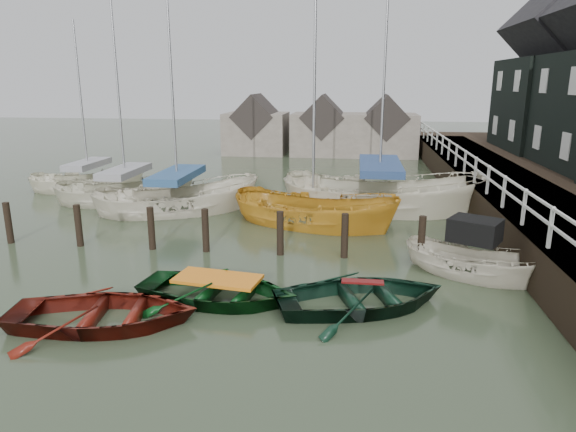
# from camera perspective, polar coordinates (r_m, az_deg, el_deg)

# --- Properties ---
(ground) EXTENTS (120.00, 120.00, 0.00)m
(ground) POSITION_cam_1_polar(r_m,az_deg,el_deg) (13.69, -7.76, -8.12)
(ground) COLOR #313D27
(ground) RESTS_ON ground
(pier) EXTENTS (3.04, 32.00, 2.70)m
(pier) POSITION_cam_1_polar(r_m,az_deg,el_deg) (23.40, 22.34, 2.36)
(pier) COLOR black
(pier) RESTS_ON ground
(mooring_pilings) EXTENTS (13.72, 0.22, 1.80)m
(mooring_pilings) POSITION_cam_1_polar(r_m,az_deg,el_deg) (16.53, -8.84, -2.27)
(mooring_pilings) COLOR black
(mooring_pilings) RESTS_ON ground
(far_sheds) EXTENTS (14.00, 4.08, 4.39)m
(far_sheds) POSITION_cam_1_polar(r_m,az_deg,el_deg) (38.38, 3.68, 9.61)
(far_sheds) COLOR #665B51
(far_sheds) RESTS_ON ground
(rowboat_red) EXTENTS (4.56, 3.56, 0.86)m
(rowboat_red) POSITION_cam_1_polar(r_m,az_deg,el_deg) (12.44, -19.70, -11.33)
(rowboat_red) COLOR #56140C
(rowboat_red) RESTS_ON ground
(rowboat_green) EXTENTS (4.41, 3.44, 0.84)m
(rowboat_green) POSITION_cam_1_polar(r_m,az_deg,el_deg) (13.05, -7.73, -9.30)
(rowboat_green) COLOR black
(rowboat_green) RESTS_ON ground
(rowboat_dkgreen) EXTENTS (4.95, 4.23, 0.87)m
(rowboat_dkgreen) POSITION_cam_1_polar(r_m,az_deg,el_deg) (12.69, 8.18, -10.03)
(rowboat_dkgreen) COLOR black
(rowboat_dkgreen) RESTS_ON ground
(motorboat) EXTENTS (4.21, 3.25, 2.38)m
(motorboat) POSITION_cam_1_polar(r_m,az_deg,el_deg) (15.32, 19.80, -5.92)
(motorboat) COLOR beige
(motorboat) RESTS_ON ground
(sailboat_a) EXTENTS (6.49, 4.21, 10.30)m
(sailboat_a) POSITION_cam_1_polar(r_m,az_deg,el_deg) (24.22, -17.45, 1.61)
(sailboat_a) COLOR beige
(sailboat_a) RESTS_ON ground
(sailboat_b) EXTENTS (7.24, 5.08, 11.82)m
(sailboat_b) POSITION_cam_1_polar(r_m,az_deg,el_deg) (21.89, -12.03, 0.61)
(sailboat_b) COLOR beige
(sailboat_b) RESTS_ON ground
(sailboat_c) EXTENTS (7.15, 4.58, 11.28)m
(sailboat_c) POSITION_cam_1_polar(r_m,az_deg,el_deg) (19.54, 2.76, -0.93)
(sailboat_c) COLOR gold
(sailboat_c) RESTS_ON ground
(sailboat_d) EXTENTS (8.79, 4.54, 11.89)m
(sailboat_d) POSITION_cam_1_polar(r_m,az_deg,el_deg) (22.01, 9.98, 0.78)
(sailboat_d) COLOR beige
(sailboat_d) RESTS_ON ground
(sailboat_e) EXTENTS (5.90, 4.15, 9.13)m
(sailboat_e) POSITION_cam_1_polar(r_m,az_deg,el_deg) (27.69, -21.16, 2.88)
(sailboat_e) COLOR beige
(sailboat_e) RESTS_ON ground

